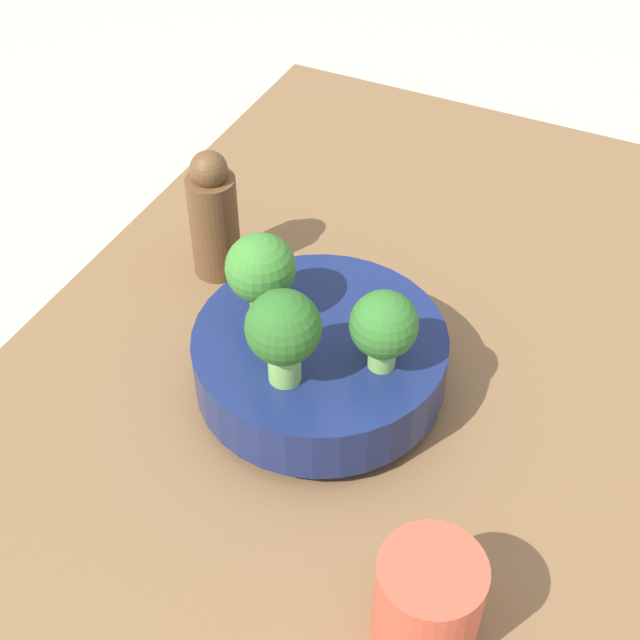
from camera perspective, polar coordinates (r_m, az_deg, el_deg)
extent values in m
plane|color=#ADA89E|center=(0.84, 1.23, -7.74)|extent=(6.00, 6.00, 0.00)
cube|color=brown|center=(0.82, 1.26, -6.82)|extent=(1.13, 0.66, 0.04)
cylinder|color=navy|center=(0.82, 0.00, -4.07)|extent=(0.10, 0.10, 0.01)
cylinder|color=navy|center=(0.80, 0.00, -2.44)|extent=(0.23, 0.23, 0.05)
cylinder|color=#6BA34C|center=(0.79, -3.70, 1.27)|extent=(0.02, 0.02, 0.03)
sphere|color=#387A2D|center=(0.77, -3.83, 3.34)|extent=(0.06, 0.06, 0.06)
cylinder|color=#7AB256|center=(0.75, 3.98, -2.15)|extent=(0.02, 0.02, 0.03)
sphere|color=#2D6B28|center=(0.72, 4.11, -0.29)|extent=(0.06, 0.06, 0.06)
cylinder|color=#7AB256|center=(0.73, -2.29, -2.73)|extent=(0.03, 0.03, 0.04)
sphere|color=#286023|center=(0.70, -2.38, -0.46)|extent=(0.06, 0.06, 0.06)
cylinder|color=#C64C38|center=(0.66, 6.91, -17.46)|extent=(0.08, 0.08, 0.09)
cylinder|color=brown|center=(0.92, -6.77, 6.00)|extent=(0.05, 0.05, 0.11)
sphere|color=brown|center=(0.88, -7.13, 9.54)|extent=(0.04, 0.04, 0.04)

